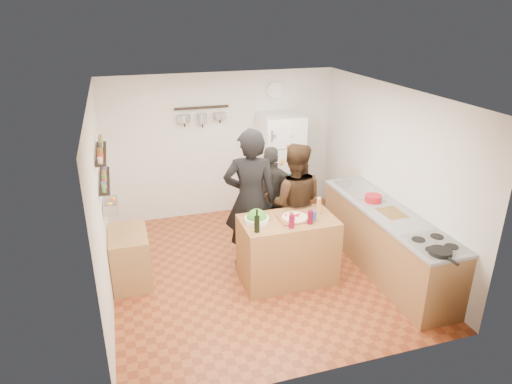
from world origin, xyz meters
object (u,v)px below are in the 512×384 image
object	(u,v)px
salt_canister	(313,216)
person_left	(250,200)
pepper_mill	(319,207)
skillet	(440,252)
wall_clock	(275,91)
wine_bottle	(257,224)
person_center	(294,203)
salad_bowl	(257,220)
side_table	(130,257)
counter_run	(386,242)
person_back	(271,197)
red_bowl	(373,198)
prep_island	(287,250)
fridge	(280,165)

from	to	relation	value
salt_canister	person_left	distance (m)	0.92
pepper_mill	skillet	xyz separation A→B (m)	(0.85, -1.41, -0.06)
wall_clock	wine_bottle	bearing A→B (deg)	-113.32
salt_canister	person_center	xyz separation A→B (m)	(-0.01, 0.66, -0.09)
salad_bowl	person_center	world-z (taller)	person_center
side_table	counter_run	bearing A→B (deg)	-12.52
side_table	salt_canister	bearing A→B (deg)	-16.65
person_back	counter_run	distance (m)	1.79
salt_canister	red_bowl	world-z (taller)	salt_canister
wine_bottle	side_table	xyz separation A→B (m)	(-1.54, 0.80, -0.65)
person_left	red_bowl	xyz separation A→B (m)	(1.71, -0.35, -0.05)
pepper_mill	person_back	bearing A→B (deg)	109.27
wine_bottle	person_center	world-z (taller)	person_center
salad_bowl	salt_canister	distance (m)	0.74
wine_bottle	counter_run	bearing A→B (deg)	1.09
salt_canister	person_back	xyz separation A→B (m)	(-0.19, 1.13, -0.18)
person_left	person_back	bearing A→B (deg)	-119.17
salt_canister	side_table	xyz separation A→B (m)	(-2.34, 0.70, -0.61)
pepper_mill	person_left	world-z (taller)	person_left
salt_canister	side_table	size ratio (longest dim) A/B	0.16
person_back	skillet	world-z (taller)	person_back
prep_island	person_left	xyz separation A→B (m)	(-0.36, 0.52, 0.56)
wine_bottle	person_left	world-z (taller)	person_left
person_center	red_bowl	bearing A→B (deg)	-178.03
red_bowl	side_table	xyz separation A→B (m)	(-3.39, 0.41, -0.60)
salt_canister	side_table	distance (m)	2.52
fridge	wall_clock	distance (m)	1.29
wall_clock	side_table	world-z (taller)	wall_clock
skillet	red_bowl	size ratio (longest dim) A/B	1.09
wall_clock	red_bowl	bearing A→B (deg)	-72.90
pepper_mill	red_bowl	distance (m)	0.91
pepper_mill	person_center	bearing A→B (deg)	108.08
counter_run	fridge	world-z (taller)	fridge
person_left	counter_run	size ratio (longest dim) A/B	0.77
person_center	fridge	world-z (taller)	fridge
salad_bowl	salt_canister	xyz separation A→B (m)	(0.72, -0.17, 0.03)
fridge	wall_clock	size ratio (longest dim) A/B	6.00
pepper_mill	wall_clock	world-z (taller)	wall_clock
wine_bottle	fridge	bearing A→B (deg)	63.81
prep_island	salad_bowl	bearing A→B (deg)	173.21
pepper_mill	counter_run	world-z (taller)	pepper_mill
person_center	salt_canister	bearing A→B (deg)	112.03
prep_island	person_left	distance (m)	0.85
person_left	pepper_mill	bearing A→B (deg)	164.90
wine_bottle	person_back	xyz separation A→B (m)	(0.61, 1.23, -0.22)
pepper_mill	person_left	bearing A→B (deg)	149.96
person_left	person_center	world-z (taller)	person_left
person_left	skillet	xyz separation A→B (m)	(1.66, -1.88, -0.07)
prep_island	person_left	world-z (taller)	person_left
salt_canister	fridge	size ratio (longest dim) A/B	0.07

